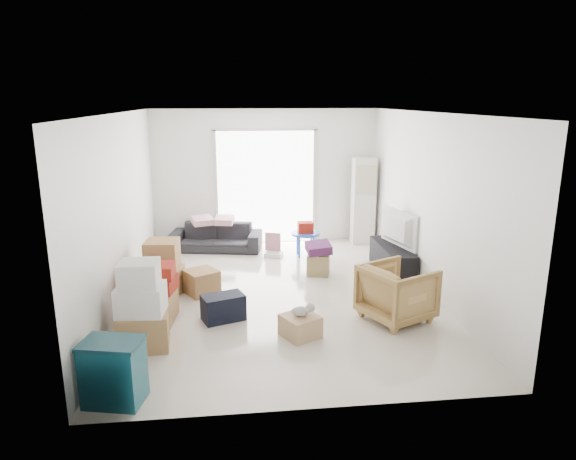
# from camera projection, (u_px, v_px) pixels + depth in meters

# --- Properties ---
(room_shell) EXTENTS (4.98, 6.48, 3.18)m
(room_shell) POSITION_uv_depth(u_px,v_px,m) (280.00, 207.00, 7.48)
(room_shell) COLOR beige
(room_shell) RESTS_ON ground
(sliding_door) EXTENTS (2.10, 0.04, 2.33)m
(sliding_door) POSITION_uv_depth(u_px,v_px,m) (266.00, 182.00, 10.37)
(sliding_door) COLOR white
(sliding_door) RESTS_ON room_shell
(ac_tower) EXTENTS (0.45, 0.30, 1.75)m
(ac_tower) POSITION_uv_depth(u_px,v_px,m) (363.00, 201.00, 10.36)
(ac_tower) COLOR silver
(ac_tower) RESTS_ON room_shell
(tv_console) EXTENTS (0.42, 1.39, 0.46)m
(tv_console) POSITION_uv_depth(u_px,v_px,m) (392.00, 259.00, 8.76)
(tv_console) COLOR black
(tv_console) RESTS_ON room_shell
(television) EXTENTS (0.85, 1.17, 0.14)m
(television) POSITION_uv_depth(u_px,v_px,m) (393.00, 242.00, 8.68)
(television) COLOR black
(television) RESTS_ON tv_console
(sofa) EXTENTS (1.82, 0.82, 0.69)m
(sofa) POSITION_uv_depth(u_px,v_px,m) (216.00, 233.00, 10.02)
(sofa) COLOR #252429
(sofa) RESTS_ON room_shell
(pillow_left) EXTENTS (0.50, 0.45, 0.13)m
(pillow_left) POSITION_uv_depth(u_px,v_px,m) (202.00, 213.00, 9.88)
(pillow_left) COLOR #EFAEB6
(pillow_left) RESTS_ON sofa
(pillow_right) EXTENTS (0.38, 0.33, 0.11)m
(pillow_right) POSITION_uv_depth(u_px,v_px,m) (224.00, 213.00, 9.92)
(pillow_right) COLOR #EFAEB6
(pillow_right) RESTS_ON sofa
(armchair) EXTENTS (1.04, 1.06, 0.84)m
(armchair) POSITION_uv_depth(u_px,v_px,m) (397.00, 290.00, 6.83)
(armchair) COLOR tan
(armchair) RESTS_ON room_shell
(storage_bins) EXTENTS (0.64, 0.51, 0.65)m
(storage_bins) POSITION_uv_depth(u_px,v_px,m) (113.00, 372.00, 4.96)
(storage_bins) COLOR #104C5D
(storage_bins) RESTS_ON room_shell
(box_stack_a) EXTENTS (0.62, 0.53, 1.08)m
(box_stack_a) POSITION_uv_depth(u_px,v_px,m) (142.00, 310.00, 6.03)
(box_stack_a) COLOR olive
(box_stack_a) RESTS_ON room_shell
(box_stack_b) EXTENTS (0.71, 0.64, 0.78)m
(box_stack_b) POSITION_uv_depth(u_px,v_px,m) (152.00, 295.00, 6.81)
(box_stack_b) COLOR olive
(box_stack_b) RESTS_ON room_shell
(box_stack_c) EXTENTS (0.63, 0.55, 0.83)m
(box_stack_c) POSITION_uv_depth(u_px,v_px,m) (163.00, 268.00, 7.78)
(box_stack_c) COLOR olive
(box_stack_c) RESTS_ON room_shell
(loose_box) EXTENTS (0.60, 0.60, 0.37)m
(loose_box) POSITION_uv_depth(u_px,v_px,m) (202.00, 282.00, 7.81)
(loose_box) COLOR olive
(loose_box) RESTS_ON room_shell
(duffel_bag) EXTENTS (0.62, 0.49, 0.35)m
(duffel_bag) POSITION_uv_depth(u_px,v_px,m) (223.00, 307.00, 6.87)
(duffel_bag) COLOR black
(duffel_bag) RESTS_ON room_shell
(ottoman) EXTENTS (0.44, 0.44, 0.36)m
(ottoman) POSITION_uv_depth(u_px,v_px,m) (318.00, 264.00, 8.66)
(ottoman) COLOR #948956
(ottoman) RESTS_ON room_shell
(blanket) EXTENTS (0.41, 0.41, 0.14)m
(blanket) POSITION_uv_depth(u_px,v_px,m) (319.00, 250.00, 8.60)
(blanket) COLOR #542256
(blanket) RESTS_ON ottoman
(kids_table) EXTENTS (0.53, 0.53, 0.66)m
(kids_table) POSITION_uv_depth(u_px,v_px,m) (305.00, 232.00, 9.59)
(kids_table) COLOR blue
(kids_table) RESTS_ON room_shell
(toy_walker) EXTENTS (0.39, 0.37, 0.43)m
(toy_walker) POSITION_uv_depth(u_px,v_px,m) (273.00, 250.00, 9.70)
(toy_walker) COLOR silver
(toy_walker) RESTS_ON room_shell
(wood_crate) EXTENTS (0.56, 0.56, 0.27)m
(wood_crate) POSITION_uv_depth(u_px,v_px,m) (300.00, 326.00, 6.40)
(wood_crate) COLOR tan
(wood_crate) RESTS_ON room_shell
(plush_bunny) EXTENTS (0.30, 0.17, 0.15)m
(plush_bunny) POSITION_uv_depth(u_px,v_px,m) (303.00, 310.00, 6.36)
(plush_bunny) COLOR #B2ADA8
(plush_bunny) RESTS_ON wood_crate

